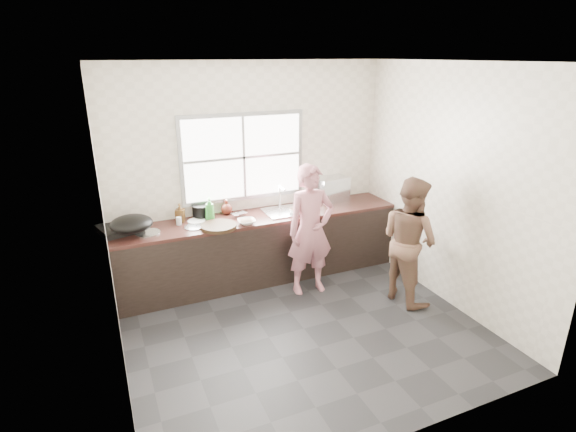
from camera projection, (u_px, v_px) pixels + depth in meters
name	position (u px, v px, depth m)	size (l,w,h in m)	color
floor	(304.00, 329.00, 4.79)	(3.60, 3.20, 0.01)	#262628
ceiling	(308.00, 61.00, 3.87)	(3.60, 3.20, 0.01)	silver
wall_back	(251.00, 172.00, 5.72)	(3.60, 0.01, 2.70)	silver
wall_left	(106.00, 238.00, 3.65)	(0.01, 3.20, 2.70)	beige
wall_right	(451.00, 188.00, 5.01)	(0.01, 3.20, 2.70)	beige
wall_front	(411.00, 282.00, 2.95)	(3.60, 0.01, 2.70)	beige
cabinet	(261.00, 248.00, 5.76)	(3.60, 0.62, 0.82)	black
countertop	(260.00, 217.00, 5.62)	(3.60, 0.64, 0.04)	#331915
sink	(286.00, 211.00, 5.74)	(0.55, 0.45, 0.02)	silver
faucet	(280.00, 196.00, 5.86)	(0.02, 0.02, 0.30)	silver
window_frame	(243.00, 157.00, 5.60)	(1.60, 0.05, 1.10)	#9EA0A5
window_glazing	(244.00, 158.00, 5.58)	(1.50, 0.01, 1.00)	white
woman	(310.00, 234.00, 5.34)	(0.54, 0.36, 1.48)	#C17380
person_side	(409.00, 240.00, 5.16)	(0.73, 0.57, 1.50)	brown
cutting_board	(219.00, 226.00, 5.20)	(0.42, 0.42, 0.04)	black
cleaver	(239.00, 213.00, 5.56)	(0.19, 0.10, 0.01)	#BABEC2
bowl_mince	(247.00, 222.00, 5.33)	(0.21, 0.21, 0.05)	white
bowl_crabs	(299.00, 212.00, 5.66)	(0.19, 0.19, 0.06)	silver
bowl_held	(309.00, 207.00, 5.82)	(0.17, 0.17, 0.05)	silver
black_pot	(201.00, 211.00, 5.52)	(0.22, 0.22, 0.16)	black
plate_food	(197.00, 221.00, 5.39)	(0.21, 0.21, 0.02)	white
bottle_green	(210.00, 209.00, 5.40)	(0.11, 0.11, 0.29)	green
bottle_brown_tall	(180.00, 213.00, 5.37)	(0.09, 0.09, 0.21)	#452B11
bottle_brown_short	(227.00, 207.00, 5.64)	(0.13, 0.13, 0.17)	#4F1C13
glass_jar	(179.00, 221.00, 5.29)	(0.07, 0.07, 0.09)	silver
burner	(120.00, 228.00, 5.10)	(0.42, 0.42, 0.06)	black
wok	(131.00, 224.00, 4.93)	(0.46, 0.46, 0.17)	black
dish_rack	(331.00, 189.00, 6.12)	(0.45, 0.31, 0.33)	silver
pot_lid_left	(148.00, 233.00, 5.05)	(0.28, 0.28, 0.01)	silver
pot_lid_right	(194.00, 227.00, 5.22)	(0.23, 0.23, 0.01)	#AFB3B6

